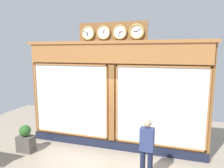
# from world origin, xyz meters

# --- Properties ---
(shop_facade) EXTENTS (6.41, 0.42, 4.35)m
(shop_facade) POSITION_xyz_m (-0.00, -0.12, 1.92)
(shop_facade) COLOR brown
(shop_facade) RESTS_ON ground_plane
(pedestrian) EXTENTS (0.38, 0.25, 1.69)m
(pedestrian) POSITION_xyz_m (-1.39, 1.40, 0.93)
(pedestrian) COLOR #191E38
(pedestrian) RESTS_ON ground_plane
(planter_box) EXTENTS (0.56, 0.36, 0.55)m
(planter_box) POSITION_xyz_m (2.78, 1.04, 0.28)
(planter_box) COLOR #4C4742
(planter_box) RESTS_ON ground_plane
(planter_shrub) EXTENTS (0.39, 0.39, 0.39)m
(planter_shrub) POSITION_xyz_m (2.78, 1.04, 0.75)
(planter_shrub) COLOR #285623
(planter_shrub) RESTS_ON planter_box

